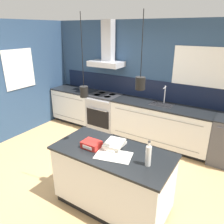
{
  "coord_description": "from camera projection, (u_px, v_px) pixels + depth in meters",
  "views": [
    {
      "loc": [
        2.04,
        -2.51,
        2.42
      ],
      "look_at": [
        0.14,
        0.49,
        1.05
      ],
      "focal_mm": 35.0,
      "sensor_mm": 36.0,
      "label": 1
    }
  ],
  "objects": [
    {
      "name": "counter_run_left",
      "position": [
        76.0,
        105.0,
        5.93
      ],
      "size": [
        1.18,
        0.64,
        0.91
      ],
      "color": "black",
      "rests_on": "ground_plane"
    },
    {
      "name": "wall_back",
      "position": [
        140.0,
        78.0,
        4.98
      ],
      "size": [
        5.6,
        2.53,
        2.6
      ],
      "color": "navy",
      "rests_on": "ground_plane"
    },
    {
      "name": "kitchen_island",
      "position": [
        112.0,
        179.0,
        3.04
      ],
      "size": [
        1.61,
        0.79,
        0.91
      ],
      "color": "black",
      "rests_on": "ground_plane"
    },
    {
      "name": "wall_left",
      "position": [
        25.0,
        78.0,
        5.16
      ],
      "size": [
        0.08,
        3.8,
        2.6
      ],
      "color": "navy",
      "rests_on": "ground_plane"
    },
    {
      "name": "book_stack",
      "position": [
        114.0,
        144.0,
        2.96
      ],
      "size": [
        0.28,
        0.35,
        0.07
      ],
      "color": "silver",
      "rests_on": "kitchen_island"
    },
    {
      "name": "bottle_on_island",
      "position": [
        148.0,
        155.0,
        2.53
      ],
      "size": [
        0.07,
        0.07,
        0.32
      ],
      "color": "silver",
      "rests_on": "kitchen_island"
    },
    {
      "name": "paper_pile",
      "position": [
        114.0,
        155.0,
        2.76
      ],
      "size": [
        0.51,
        0.39,
        0.01
      ],
      "color": "silver",
      "rests_on": "kitchen_island"
    },
    {
      "name": "counter_run_sink",
      "position": [
        159.0,
        124.0,
        4.74
      ],
      "size": [
        2.14,
        0.64,
        1.29
      ],
      "color": "black",
      "rests_on": "ground_plane"
    },
    {
      "name": "oven_range",
      "position": [
        105.0,
        112.0,
        5.45
      ],
      "size": [
        0.73,
        0.66,
        0.91
      ],
      "color": "#B5B5BA",
      "rests_on": "ground_plane"
    },
    {
      "name": "ground_plane",
      "position": [
        91.0,
        174.0,
        3.87
      ],
      "size": [
        16.0,
        16.0,
        0.0
      ],
      "primitive_type": "plane",
      "color": "tan",
      "rests_on": "ground"
    },
    {
      "name": "red_supply_box",
      "position": [
        91.0,
        144.0,
        2.94
      ],
      "size": [
        0.25,
        0.19,
        0.09
      ],
      "color": "red",
      "rests_on": "kitchen_island"
    }
  ]
}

